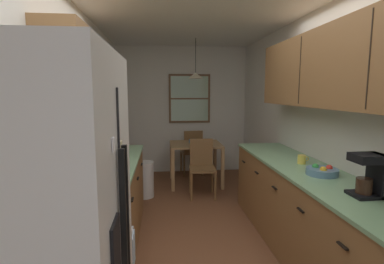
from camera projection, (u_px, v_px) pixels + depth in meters
name	position (u px, v px, depth m)	size (l,w,h in m)	color
ground_plane	(198.00, 227.00, 3.59)	(12.00, 12.00, 0.00)	brown
wall_left	(78.00, 125.00, 3.28)	(0.10, 9.00, 2.55)	silver
wall_right	(308.00, 123.00, 3.55)	(0.10, 9.00, 2.55)	silver
wall_back	(182.00, 110.00, 6.03)	(4.40, 0.10, 2.55)	silver
ceiling_slab	(198.00, 6.00, 3.24)	(4.40, 9.00, 0.08)	white
microwave_over_range	(48.00, 93.00, 1.80)	(0.39, 0.61, 0.34)	silver
counter_left	(110.00, 201.00, 3.23)	(0.64, 1.95, 0.90)	olive
upper_cabinets_left	(90.00, 74.00, 2.98)	(0.33, 2.03, 0.67)	olive
counter_right	(317.00, 222.00, 2.70)	(0.64, 3.36, 0.90)	olive
upper_cabinets_right	(346.00, 66.00, 2.48)	(0.33, 3.04, 0.72)	olive
dining_table	(195.00, 150.00, 5.22)	(0.89, 0.77, 0.74)	#A87F51
dining_chair_near	(202.00, 165.00, 4.65)	(0.42, 0.42, 0.90)	brown
dining_chair_far	(192.00, 150.00, 5.82)	(0.44, 0.44, 0.90)	brown
pendant_light	(196.00, 75.00, 5.04)	(0.26, 0.26, 0.67)	black
back_window	(190.00, 99.00, 5.94)	(0.84, 0.05, 0.98)	brown
trash_bin	(145.00, 180.00, 4.60)	(0.29, 0.29, 0.56)	white
storage_canister	(94.00, 168.00, 2.49)	(0.10, 0.10, 0.21)	#265999
dish_towel	(133.00, 249.00, 2.15)	(0.02, 0.16, 0.24)	silver
coffee_maker	(371.00, 174.00, 2.09)	(0.22, 0.18, 0.31)	black
mug_by_coffeemaker	(302.00, 159.00, 3.07)	(0.12, 0.08, 0.09)	#E5CC4C
fruit_bowl	(322.00, 171.00, 2.65)	(0.28, 0.28, 0.09)	#597F9E
table_serving_bowl	(194.00, 141.00, 5.26)	(0.19, 0.19, 0.06)	#4C7299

